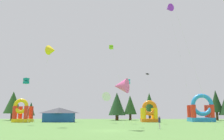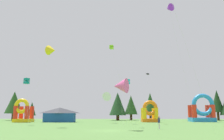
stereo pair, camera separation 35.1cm
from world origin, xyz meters
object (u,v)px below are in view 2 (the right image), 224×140
object	(u,v)px
festival_tent	(60,115)
kite_black_parafoil	(148,74)
kite_lime_box	(112,47)
kite_purple_delta	(169,8)
inflatable_yellow_castle	(150,114)
kite_pink_delta	(120,86)
kite_cyan_box	(128,82)
inflatable_red_slide	(23,113)
kite_teal_box	(27,81)
person_left_edge	(159,121)
kite_white_delta	(108,96)
inflatable_blue_arch	(202,112)
kite_yellow_delta	(52,50)

from	to	relation	value
festival_tent	kite_black_parafoil	bearing A→B (deg)	-20.32
kite_lime_box	kite_purple_delta	xyz separation A→B (m)	(13.42, -4.29, 8.02)
kite_lime_box	inflatable_yellow_castle	xyz separation A→B (m)	(9.70, 7.28, -16.14)
kite_purple_delta	festival_tent	size ratio (longest dim) A/B	3.51
kite_black_parafoil	kite_pink_delta	bearing A→B (deg)	-108.41
kite_cyan_box	inflatable_red_slide	world-z (taller)	kite_cyan_box
kite_cyan_box	kite_lime_box	distance (m)	18.80
festival_tent	inflatable_yellow_castle	bearing A→B (deg)	4.54
kite_cyan_box	festival_tent	world-z (taller)	kite_cyan_box
kite_purple_delta	kite_teal_box	distance (m)	35.46
inflatable_red_slide	inflatable_yellow_castle	size ratio (longest dim) A/B	1.07
kite_purple_delta	person_left_edge	distance (m)	29.85
kite_white_delta	kite_pink_delta	distance (m)	23.93
kite_white_delta	festival_tent	distance (m)	13.80
person_left_edge	inflatable_red_slide	bearing A→B (deg)	28.37
inflatable_yellow_castle	festival_tent	world-z (taller)	inflatable_yellow_castle
person_left_edge	inflatable_red_slide	xyz separation A→B (m)	(-30.66, 24.33, 1.09)
kite_black_parafoil	person_left_edge	size ratio (longest dim) A/B	6.10
inflatable_red_slide	kite_cyan_box	bearing A→B (deg)	-37.40
kite_pink_delta	inflatable_blue_arch	size ratio (longest dim) A/B	0.99
inflatable_blue_arch	festival_tent	size ratio (longest dim) A/B	0.96
kite_white_delta	inflatable_yellow_castle	bearing A→B (deg)	25.20
kite_white_delta	kite_teal_box	xyz separation A→B (m)	(-16.38, -10.30, 2.40)
inflatable_red_slide	kite_white_delta	bearing A→B (deg)	-6.51
person_left_edge	inflatable_yellow_castle	xyz separation A→B (m)	(1.87, 26.84, 0.86)
kite_lime_box	inflatable_red_slide	size ratio (longest dim) A/B	3.15
kite_teal_box	kite_white_delta	bearing A→B (deg)	32.16
festival_tent	kite_teal_box	bearing A→B (deg)	-105.60
kite_cyan_box	kite_pink_delta	bearing A→B (deg)	-101.89
kite_yellow_delta	festival_tent	xyz separation A→B (m)	(-2.97, 19.34, -11.92)
kite_teal_box	inflatable_red_slide	distance (m)	15.43
kite_cyan_box	inflatable_red_slide	xyz separation A→B (m)	(-26.19, 20.03, -5.45)
kite_purple_delta	kite_pink_delta	bearing A→B (deg)	-123.49
kite_purple_delta	kite_black_parafoil	bearing A→B (deg)	162.38
kite_black_parafoil	person_left_edge	bearing A→B (deg)	-91.62
kite_white_delta	kite_pink_delta	size ratio (longest dim) A/B	1.05
kite_teal_box	festival_tent	xyz separation A→B (m)	(3.76, 13.45, -7.00)
kite_lime_box	kite_purple_delta	world-z (taller)	kite_purple_delta
kite_teal_box	inflatable_red_slide	size ratio (longest dim) A/B	1.59
festival_tent	kite_cyan_box	bearing A→B (deg)	-50.73
kite_pink_delta	kite_lime_box	distance (m)	24.62
kite_pink_delta	inflatable_yellow_castle	distance (m)	30.05
kite_black_parafoil	kite_cyan_box	xyz separation A→B (m)	(-4.95, -12.59, -3.38)
kite_cyan_box	person_left_edge	xyz separation A→B (m)	(4.47, -4.31, -6.54)
kite_white_delta	kite_purple_delta	world-z (taller)	kite_purple_delta
kite_black_parafoil	festival_tent	bearing A→B (deg)	159.68
inflatable_yellow_castle	kite_purple_delta	bearing A→B (deg)	-72.17
kite_white_delta	inflatable_blue_arch	size ratio (longest dim) A/B	1.05
kite_lime_box	inflatable_blue_arch	size ratio (longest dim) A/B	2.51
inflatable_red_slide	kite_lime_box	bearing A→B (deg)	-11.81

